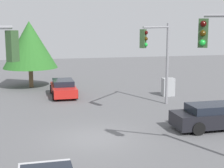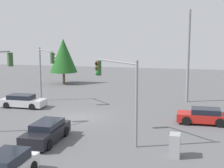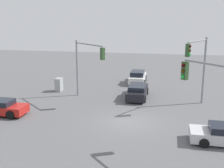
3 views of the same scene
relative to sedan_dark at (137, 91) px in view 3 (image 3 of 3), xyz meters
The scene contains 8 objects.
ground_plane 6.63m from the sedan_dark, behind, with size 80.00×80.00×0.00m, color #5B5B5E.
sedan_dark is the anchor object (origin of this frame).
sedan_red 12.46m from the sedan_dark, 124.26° to the left, with size 1.86×4.03×1.25m.
sedan_white 6.35m from the sedan_dark, ahead, with size 4.26×1.86×1.45m.
traffic_signal_main 12.90m from the sedan_dark, 155.80° to the right, with size 2.76×2.76×5.61m.
traffic_signal_cross 6.54m from the sedan_dark, 107.55° to the right, with size 3.02×2.00×6.02m.
traffic_signal_aux 5.78m from the sedan_dark, 108.74° to the left, with size 3.18×3.57×5.54m.
electrical_cabinet 8.52m from the sedan_dark, 84.22° to the left, with size 0.91×0.62×1.39m, color #9EA0A3.
Camera 3 is at (-19.81, -2.66, 7.81)m, focal length 45.00 mm.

